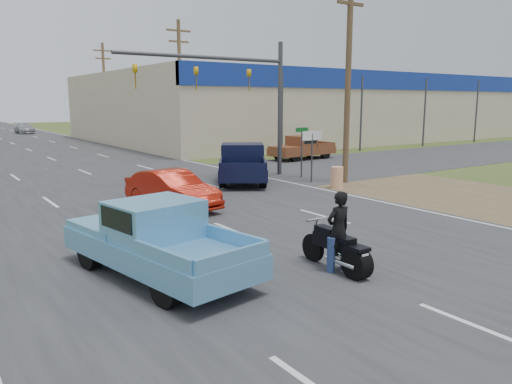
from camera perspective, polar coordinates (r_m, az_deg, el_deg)
ground at (r=9.83m, az=24.26°, el=-14.11°), size 200.00×200.00×0.00m
main_road at (r=45.33m, az=-24.53°, el=4.39°), size 15.00×180.00×0.02m
cross_road at (r=24.12m, az=-15.11°, el=0.59°), size 120.00×10.00×0.02m
dirt_verge at (r=24.07m, az=17.68°, el=0.43°), size 8.00×18.00×0.01m
big_box_store at (r=59.66m, az=7.46°, el=9.59°), size 50.00×28.10×6.60m
utility_pole_1 at (r=24.65m, az=10.50°, el=13.36°), size 2.00×0.28×10.00m
utility_pole_2 at (r=39.51m, az=-8.69°, el=12.18°), size 2.00×0.28×10.00m
utility_pole_3 at (r=56.23m, az=-16.91°, el=11.25°), size 2.00×0.28×10.00m
tree_3 at (r=97.47m, az=5.73°, el=11.54°), size 8.40×8.40×10.40m
tree_5 at (r=106.44m, az=-13.97°, el=11.01°), size 7.98×7.98×9.88m
barrel_0 at (r=23.10m, az=9.23°, el=1.64°), size 0.56×0.56×1.00m
barrel_1 at (r=29.98m, az=-1.51°, el=3.72°), size 0.56×0.56×1.00m
lane_sign at (r=24.54m, az=6.43°, el=5.50°), size 1.20×0.08×2.52m
street_name_sign at (r=26.09m, az=5.25°, el=5.15°), size 0.80×0.08×2.61m
signal_mast at (r=25.47m, az=-2.13°, el=12.26°), size 9.12×0.40×7.00m
red_convertible at (r=18.65m, az=-9.59°, el=0.22°), size 2.20×4.47×1.41m
motorcycle at (r=11.79m, az=9.53°, el=-6.67°), size 0.69×2.23×1.14m
rider at (r=11.72m, az=9.38°, el=-4.73°), size 0.67×0.45×1.80m
blue_pickup at (r=11.54m, az=-11.55°, el=-5.17°), size 2.89×5.51×1.74m
navy_pickup at (r=24.72m, az=-1.55°, el=3.39°), size 4.92×5.98×1.89m
brown_pickup at (r=34.54m, az=5.18°, el=5.08°), size 5.05×2.33×1.62m
distant_car_silver at (r=69.67m, az=-24.95°, el=6.62°), size 1.89×4.53×1.31m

